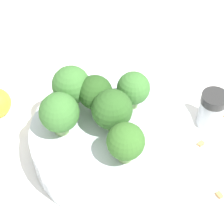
% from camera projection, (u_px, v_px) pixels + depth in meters
% --- Properties ---
extents(ground_plane, '(3.00, 3.00, 0.00)m').
position_uv_depth(ground_plane, '(112.00, 151.00, 0.54)').
color(ground_plane, white).
extents(bowl, '(0.22, 0.22, 0.05)m').
position_uv_depth(bowl, '(112.00, 140.00, 0.52)').
color(bowl, silver).
rests_on(bowl, ground_plane).
extents(broccoli_floret_0, '(0.05, 0.05, 0.06)m').
position_uv_depth(broccoli_floret_0, '(92.00, 94.00, 0.49)').
color(broccoli_floret_0, '#8EB770').
rests_on(broccoli_floret_0, bowl).
extents(broccoli_floret_1, '(0.05, 0.05, 0.06)m').
position_uv_depth(broccoli_floret_1, '(126.00, 142.00, 0.44)').
color(broccoli_floret_1, '#7A9E5B').
rests_on(broccoli_floret_1, bowl).
extents(broccoli_floret_2, '(0.05, 0.05, 0.06)m').
position_uv_depth(broccoli_floret_2, '(59.00, 113.00, 0.47)').
color(broccoli_floret_2, '#84AD66').
rests_on(broccoli_floret_2, bowl).
extents(broccoli_floret_3, '(0.05, 0.05, 0.06)m').
position_uv_depth(broccoli_floret_3, '(113.00, 110.00, 0.47)').
color(broccoli_floret_3, '#8EB770').
rests_on(broccoli_floret_3, bowl).
extents(broccoli_floret_4, '(0.05, 0.05, 0.06)m').
position_uv_depth(broccoli_floret_4, '(133.00, 89.00, 0.50)').
color(broccoli_floret_4, '#7A9E5B').
rests_on(broccoli_floret_4, bowl).
extents(broccoli_floret_5, '(0.05, 0.05, 0.07)m').
position_uv_depth(broccoli_floret_5, '(71.00, 86.00, 0.50)').
color(broccoli_floret_5, '#84AD66').
rests_on(broccoli_floret_5, bowl).
extents(pepper_shaker, '(0.04, 0.04, 0.06)m').
position_uv_depth(pepper_shaker, '(212.00, 109.00, 0.55)').
color(pepper_shaker, '#B2B7BC').
rests_on(pepper_shaker, ground_plane).
extents(almond_crumb_0, '(0.01, 0.01, 0.01)m').
position_uv_depth(almond_crumb_0, '(220.00, 194.00, 0.49)').
color(almond_crumb_0, '#AD7F4C').
rests_on(almond_crumb_0, ground_plane).
extents(almond_crumb_1, '(0.01, 0.01, 0.01)m').
position_uv_depth(almond_crumb_1, '(224.00, 115.00, 0.58)').
color(almond_crumb_1, '#AD7F4C').
rests_on(almond_crumb_1, ground_plane).
extents(almond_crumb_2, '(0.01, 0.01, 0.01)m').
position_uv_depth(almond_crumb_2, '(201.00, 143.00, 0.54)').
color(almond_crumb_2, '#AD7F4C').
rests_on(almond_crumb_2, ground_plane).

